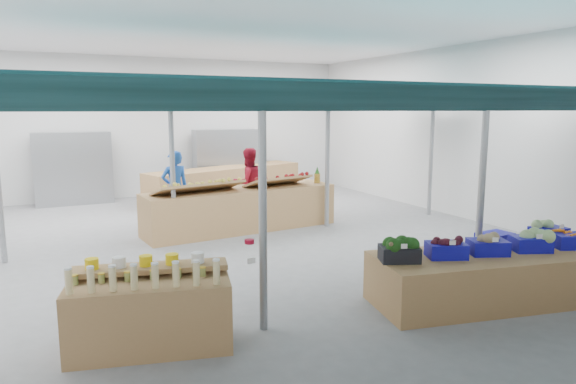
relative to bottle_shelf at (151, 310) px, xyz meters
name	(u,v)px	position (x,y,z in m)	size (l,w,h in m)	color
floor	(231,243)	(2.32, 3.87, -0.43)	(13.00, 13.00, 0.00)	slate
hall	(206,110)	(2.32, 5.31, 2.22)	(13.00, 13.00, 13.00)	silver
pole_grid	(305,159)	(3.07, 2.12, 1.38)	(10.00, 4.60, 3.00)	gray
awnings	(306,102)	(3.07, 2.12, 2.35)	(9.50, 7.08, 0.30)	black
back_shelving_left	(73,169)	(-0.18, 9.87, 0.57)	(2.00, 0.50, 2.00)	#B23F33
back_shelving_right	(226,162)	(4.32, 9.87, 0.57)	(2.00, 0.50, 2.00)	#B23F33
bottle_shelf	(151,310)	(0.00, 0.00, 0.00)	(1.90, 1.42, 1.06)	olive
veg_counter	(498,277)	(4.63, -0.69, -0.09)	(3.53, 1.18, 0.69)	olive
fruit_counter	(242,209)	(2.94, 4.88, 0.03)	(4.32, 1.03, 0.92)	olive
far_counter	(226,183)	(4.02, 9.00, 0.03)	(5.15, 1.03, 0.93)	olive
crate_stack	(494,252)	(5.61, 0.27, -0.10)	(0.55, 0.38, 0.66)	#0F0D95
vendor_left	(175,188)	(1.74, 5.98, 0.43)	(0.63, 0.41, 1.73)	#1B50B1
vendor_right	(248,183)	(3.54, 5.98, 0.43)	(0.84, 0.65, 1.73)	maroon
crate_broccoli	(399,249)	(3.14, -0.39, 0.42)	(0.60, 0.52, 0.35)	black
crate_beets	(446,248)	(3.82, -0.52, 0.39)	(0.60, 0.52, 0.29)	#0F0D95
crate_celeriac	(488,244)	(4.44, -0.65, 0.40)	(0.60, 0.52, 0.31)	#0F0D95
crate_cabbage	(531,240)	(5.11, -0.79, 0.42)	(0.60, 0.52, 0.35)	#0F0D95
crate_carrots	(571,240)	(5.79, -0.93, 0.37)	(0.60, 0.52, 0.29)	#0F0D95
sparrow	(393,246)	(2.97, -0.48, 0.51)	(0.12, 0.09, 0.11)	brown
pole_ribbon	(250,243)	(1.17, -0.07, 0.65)	(0.12, 0.12, 0.28)	#AC0B24
apple_heap_yellow	(199,185)	(1.92, 4.68, 0.66)	(2.00, 1.05, 0.27)	#997247
apple_heap_red	(278,179)	(3.81, 4.86, 0.66)	(1.61, 0.97, 0.27)	#997247
pineapple	(317,175)	(4.89, 4.96, 0.68)	(0.14, 0.14, 0.39)	#8C6019
crate_extra	(549,231)	(5.88, -0.50, 0.41)	(0.53, 0.42, 0.32)	#0F0D95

